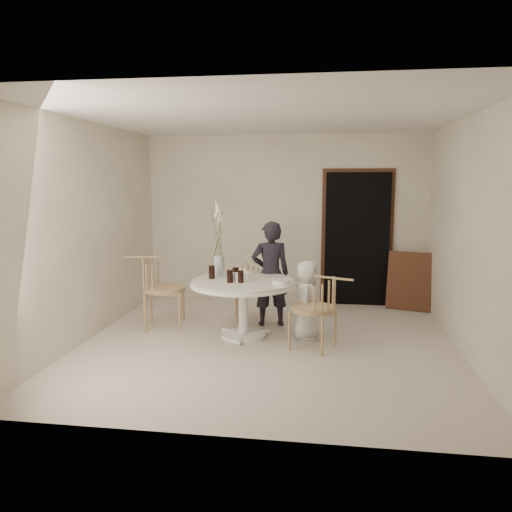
# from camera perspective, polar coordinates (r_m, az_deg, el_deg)

# --- Properties ---
(ground) EXTENTS (4.50, 4.50, 0.00)m
(ground) POSITION_cam_1_polar(r_m,az_deg,el_deg) (6.17, 1.40, -10.03)
(ground) COLOR beige
(ground) RESTS_ON ground
(room_shell) EXTENTS (4.50, 4.50, 4.50)m
(room_shell) POSITION_cam_1_polar(r_m,az_deg,el_deg) (5.86, 1.46, 5.16)
(room_shell) COLOR white
(room_shell) RESTS_ON ground
(doorway) EXTENTS (1.00, 0.10, 2.10)m
(doorway) POSITION_cam_1_polar(r_m,az_deg,el_deg) (8.06, 11.46, 1.88)
(doorway) COLOR black
(doorway) RESTS_ON ground
(door_trim) EXTENTS (1.12, 0.03, 2.22)m
(door_trim) POSITION_cam_1_polar(r_m,az_deg,el_deg) (8.09, 11.46, 2.34)
(door_trim) COLOR brown
(door_trim) RESTS_ON ground
(table) EXTENTS (1.33, 1.33, 0.73)m
(table) POSITION_cam_1_polar(r_m,az_deg,el_deg) (6.29, -1.48, -3.84)
(table) COLOR white
(table) RESTS_ON ground
(picture_frame) EXTENTS (0.70, 0.38, 0.89)m
(picture_frame) POSITION_cam_1_polar(r_m,az_deg,el_deg) (8.00, 17.16, -2.76)
(picture_frame) COLOR brown
(picture_frame) RESTS_ON ground
(chair_far) EXTENTS (0.49, 0.52, 0.78)m
(chair_far) POSITION_cam_1_polar(r_m,az_deg,el_deg) (7.19, -0.85, -3.19)
(chair_far) COLOR tan
(chair_far) RESTS_ON ground
(chair_right) EXTENTS (0.64, 0.62, 0.89)m
(chair_right) POSITION_cam_1_polar(r_m,az_deg,el_deg) (5.86, 7.69, -5.23)
(chair_right) COLOR tan
(chair_right) RESTS_ON ground
(chair_left) EXTENTS (0.64, 0.61, 0.99)m
(chair_left) POSITION_cam_1_polar(r_m,az_deg,el_deg) (6.84, -11.61, -2.82)
(chair_left) COLOR tan
(chair_left) RESTS_ON ground
(girl) EXTENTS (0.59, 0.47, 1.44)m
(girl) POSITION_cam_1_polar(r_m,az_deg,el_deg) (6.79, 1.67, -2.04)
(girl) COLOR black
(girl) RESTS_ON ground
(boy) EXTENTS (0.34, 0.50, 1.00)m
(boy) POSITION_cam_1_polar(r_m,az_deg,el_deg) (6.27, 5.83, -5.03)
(boy) COLOR silver
(boy) RESTS_ON ground
(birthday_cake) EXTENTS (0.23, 0.23, 0.16)m
(birthday_cake) POSITION_cam_1_polar(r_m,az_deg,el_deg) (6.26, -1.76, -2.32)
(birthday_cake) COLOR white
(birthday_cake) RESTS_ON table
(cola_tumbler_a) EXTENTS (0.10, 0.10, 0.16)m
(cola_tumbler_a) POSITION_cam_1_polar(r_m,az_deg,el_deg) (6.14, -3.01, -2.33)
(cola_tumbler_a) COLOR black
(cola_tumbler_a) RESTS_ON table
(cola_tumbler_b) EXTENTS (0.08, 0.08, 0.15)m
(cola_tumbler_b) POSITION_cam_1_polar(r_m,az_deg,el_deg) (6.13, -1.76, -2.35)
(cola_tumbler_b) COLOR black
(cola_tumbler_b) RESTS_ON table
(cola_tumbler_c) EXTENTS (0.09, 0.09, 0.17)m
(cola_tumbler_c) POSITION_cam_1_polar(r_m,az_deg,el_deg) (6.40, -5.07, -1.85)
(cola_tumbler_c) COLOR black
(cola_tumbler_c) RESTS_ON table
(cola_tumbler_d) EXTENTS (0.10, 0.10, 0.17)m
(cola_tumbler_d) POSITION_cam_1_polar(r_m,az_deg,el_deg) (6.26, -2.36, -2.07)
(cola_tumbler_d) COLOR black
(cola_tumbler_d) RESTS_ON table
(plate_stack) EXTENTS (0.28, 0.28, 0.06)m
(plate_stack) POSITION_cam_1_polar(r_m,az_deg,el_deg) (6.05, 2.88, -2.98)
(plate_stack) COLOR white
(plate_stack) RESTS_ON table
(flower_vase) EXTENTS (0.14, 0.14, 1.00)m
(flower_vase) POSITION_cam_1_polar(r_m,az_deg,el_deg) (6.55, -4.30, 0.79)
(flower_vase) COLOR silver
(flower_vase) RESTS_ON table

